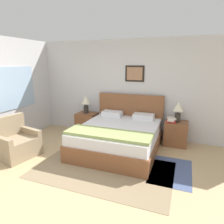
{
  "coord_description": "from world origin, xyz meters",
  "views": [
    {
      "loc": [
        1.54,
        -2.5,
        2.0
      ],
      "look_at": [
        0.04,
        1.48,
        0.94
      ],
      "focal_mm": 32.0,
      "sensor_mm": 36.0,
      "label": 1
    }
  ],
  "objects_px": {
    "nightstand_near_window": "(87,123)",
    "nightstand_by_door": "(176,133)",
    "armchair": "(16,143)",
    "table_lamp_by_door": "(178,109)",
    "bed": "(118,137)",
    "table_lamp_near_window": "(86,102)"
  },
  "relations": [
    {
      "from": "nightstand_near_window",
      "to": "nightstand_by_door",
      "type": "distance_m",
      "value": 2.47
    },
    {
      "from": "armchair",
      "to": "table_lamp_by_door",
      "type": "distance_m",
      "value": 3.79
    },
    {
      "from": "nightstand_by_door",
      "to": "bed",
      "type": "bearing_deg",
      "value": -148.02
    },
    {
      "from": "nightstand_near_window",
      "to": "armchair",
      "type": "bearing_deg",
      "value": -112.03
    },
    {
      "from": "armchair",
      "to": "table_lamp_near_window",
      "type": "bearing_deg",
      "value": 170.19
    },
    {
      "from": "nightstand_near_window",
      "to": "table_lamp_by_door",
      "type": "relative_size",
      "value": 1.17
    },
    {
      "from": "bed",
      "to": "nightstand_by_door",
      "type": "relative_size",
      "value": 3.44
    },
    {
      "from": "bed",
      "to": "nightstand_by_door",
      "type": "xyz_separation_m",
      "value": [
        1.23,
        0.77,
        -0.03
      ]
    },
    {
      "from": "table_lamp_by_door",
      "to": "table_lamp_near_window",
      "type": "bearing_deg",
      "value": 180.0
    },
    {
      "from": "bed",
      "to": "nightstand_near_window",
      "type": "xyz_separation_m",
      "value": [
        -1.23,
        0.77,
        -0.03
      ]
    },
    {
      "from": "table_lamp_near_window",
      "to": "armchair",
      "type": "bearing_deg",
      "value": -111.28
    },
    {
      "from": "bed",
      "to": "table_lamp_near_window",
      "type": "height_order",
      "value": "bed"
    },
    {
      "from": "nightstand_near_window",
      "to": "table_lamp_near_window",
      "type": "xyz_separation_m",
      "value": [
        -0.02,
        0.02,
        0.62
      ]
    },
    {
      "from": "nightstand_near_window",
      "to": "nightstand_by_door",
      "type": "height_order",
      "value": "same"
    },
    {
      "from": "bed",
      "to": "table_lamp_near_window",
      "type": "distance_m",
      "value": 1.6
    },
    {
      "from": "table_lamp_by_door",
      "to": "nightstand_by_door",
      "type": "bearing_deg",
      "value": -114.19
    },
    {
      "from": "bed",
      "to": "table_lamp_by_door",
      "type": "distance_m",
      "value": 1.59
    },
    {
      "from": "bed",
      "to": "nightstand_by_door",
      "type": "height_order",
      "value": "bed"
    },
    {
      "from": "nightstand_near_window",
      "to": "table_lamp_by_door",
      "type": "distance_m",
      "value": 2.56
    },
    {
      "from": "table_lamp_near_window",
      "to": "table_lamp_by_door",
      "type": "relative_size",
      "value": 1.0
    },
    {
      "from": "bed",
      "to": "table_lamp_by_door",
      "type": "bearing_deg",
      "value": 32.51
    },
    {
      "from": "table_lamp_near_window",
      "to": "table_lamp_by_door",
      "type": "xyz_separation_m",
      "value": [
        2.5,
        0.0,
        0.0
      ]
    }
  ]
}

